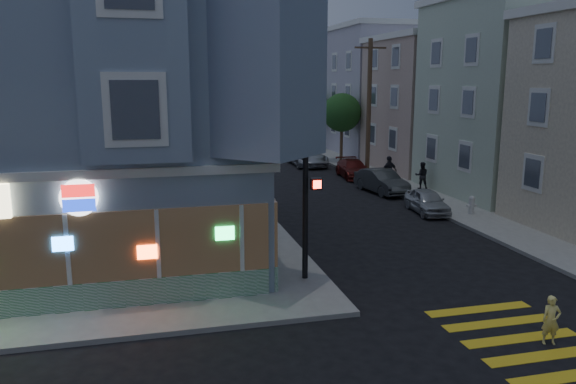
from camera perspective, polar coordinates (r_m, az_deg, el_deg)
name	(u,v)px	position (r m, az deg, el deg)	size (l,w,h in m)	color
ground	(270,364)	(13.68, -1.81, -17.08)	(120.00, 120.00, 0.00)	black
sidewalk_ne	(515,170)	(43.59, 22.08, 2.07)	(24.00, 42.00, 0.15)	gray
corner_building	(51,98)	(23.03, -22.97, 8.77)	(14.60, 14.60, 11.40)	gray
row_house_b	(546,99)	(35.43, 24.74, 8.57)	(12.00, 8.60, 10.50)	beige
row_house_c	(461,105)	(42.88, 17.13, 8.42)	(12.00, 8.60, 9.00)	tan
row_house_d	(406,92)	(50.78, 11.92, 9.91)	(12.00, 8.60, 10.50)	#A39EAE
utility_pole	(369,105)	(38.63, 8.22, 8.74)	(2.20, 0.30, 9.00)	#4C3826
street_tree_near	(342,113)	(44.35, 5.50, 8.02)	(3.00, 3.00, 5.30)	#4C3826
street_tree_far	(313,108)	(51.95, 2.55, 8.55)	(3.00, 3.00, 5.30)	#4C3826
running_child	(551,320)	(15.76, 25.17, -11.70)	(0.46, 0.30, 1.25)	#F7E97E
pedestrian_a	(422,175)	(33.97, 13.43, 1.65)	(0.77, 0.60, 1.59)	black
pedestrian_b	(389,172)	(33.96, 10.24, 2.03)	(1.11, 0.46, 1.89)	black
parked_car_a	(427,201)	(28.54, 13.96, -0.92)	(1.40, 3.47, 1.18)	#B4B8BC
parked_car_b	(382,181)	(33.03, 9.49, 1.09)	(1.46, 4.19, 1.38)	#35383A
parked_car_c	(353,169)	(37.87, 6.65, 2.35)	(1.70, 4.18, 1.21)	maroon
parked_car_d	(307,157)	(42.89, 1.99, 3.60)	(2.31, 5.01, 1.39)	#A7ABB1
traffic_signal	(308,161)	(17.46, 2.01, 3.17)	(0.68, 0.64, 5.73)	black
fire_hydrant	(472,204)	(28.36, 18.15, -1.19)	(0.51, 0.29, 0.88)	silver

